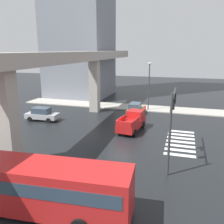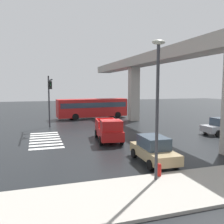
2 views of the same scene
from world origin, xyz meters
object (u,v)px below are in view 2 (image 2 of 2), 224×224
Objects in this scene: city_bus at (92,107)px; street_lamp_near_corner at (157,95)px; sedan_tan at (154,150)px; pickup_truck at (109,130)px; traffic_signal_mast at (50,91)px; sedan_silver at (222,126)px; fire_hydrant at (159,171)px.

street_lamp_near_corner reaches higher than city_bus.
sedan_tan is 0.60× the size of street_lamp_near_corner.
street_lamp_near_corner is (3.02, -1.42, 3.70)m from sedan_tan.
traffic_signal_mast is at bearing -148.99° from pickup_truck.
traffic_signal_mast is (8.10, -6.83, 2.67)m from city_bus.
sedan_silver is 15.09m from fire_hydrant.
city_bus is at bearing 174.43° from street_lamp_near_corner.
sedan_tan is at bearing 21.60° from traffic_signal_mast.
pickup_truck is 1.21× the size of sedan_silver.
street_lamp_near_corner is at bearing -53.51° from sedan_silver.
city_bus is (-15.93, 2.12, 0.73)m from pickup_truck.
sedan_tan is at bearing -60.60° from sedan_silver.
traffic_signal_mast is at bearing -40.13° from city_bus.
street_lamp_near_corner is (9.30, -12.58, 3.70)m from sedan_silver.
sedan_silver is (16.33, 10.08, -0.87)m from city_bus.
street_lamp_near_corner reaches higher than pickup_truck.
traffic_signal_mast is at bearing -164.57° from fire_hydrant.
traffic_signal_mast is (-14.52, -5.75, 3.54)m from sedan_tan.
fire_hydrant is (9.31, 0.03, -0.56)m from pickup_truck.
sedan_tan is 4.98m from street_lamp_near_corner.
city_bus is at bearing 139.87° from traffic_signal_mast.
city_bus is 10.93m from traffic_signal_mast.
street_lamp_near_corner is 8.52× the size of fire_hydrant.
traffic_signal_mast is 0.90× the size of street_lamp_near_corner.
sedan_tan is 5.11× the size of fire_hydrant.
street_lamp_near_corner reaches higher than traffic_signal_mast.
pickup_truck reaches higher than sedan_tan.
pickup_truck is at bearing -91.89° from sedan_silver.
fire_hydrant is (2.62, -1.02, -0.42)m from sedan_tan.
fire_hydrant is (-0.40, 0.40, -4.13)m from street_lamp_near_corner.
sedan_silver is 12.81m from sedan_tan.
city_bus is at bearing 177.27° from sedan_tan.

